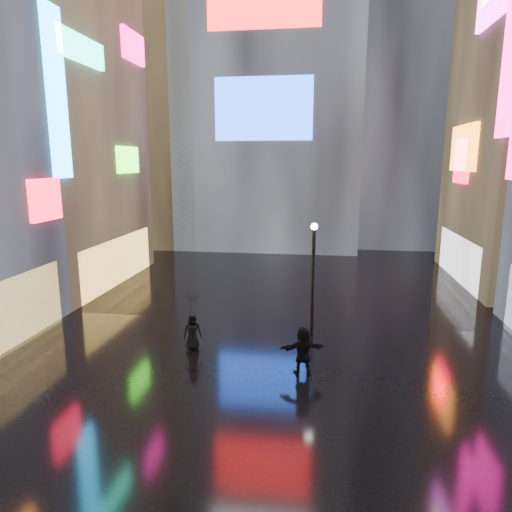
# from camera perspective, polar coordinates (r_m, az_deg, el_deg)

# --- Properties ---
(ground) EXTENTS (140.00, 140.00, 0.00)m
(ground) POSITION_cam_1_polar(r_m,az_deg,el_deg) (22.84, 2.91, -8.27)
(ground) COLOR black
(ground) RESTS_ON ground
(building_left_far) EXTENTS (10.28, 12.00, 22.00)m
(building_left_far) POSITION_cam_1_polar(r_m,az_deg,el_deg) (32.87, -25.93, 16.14)
(building_left_far) COLOR black
(building_left_far) RESTS_ON ground
(tower_main) EXTENTS (16.00, 14.20, 42.00)m
(tower_main) POSITION_cam_1_polar(r_m,az_deg,el_deg) (47.49, 2.20, 27.86)
(tower_main) COLOR black
(tower_main) RESTS_ON ground
(tower_flank_right) EXTENTS (12.00, 12.00, 34.00)m
(tower_flank_right) POSITION_cam_1_polar(r_m,az_deg,el_deg) (48.77, 17.75, 22.07)
(tower_flank_right) COLOR black
(tower_flank_right) RESTS_ON ground
(tower_flank_left) EXTENTS (10.00, 10.00, 26.00)m
(tower_flank_left) POSITION_cam_1_polar(r_m,az_deg,el_deg) (46.50, -12.47, 17.88)
(tower_flank_left) COLOR black
(tower_flank_left) RESTS_ON ground
(lamp_far) EXTENTS (0.30, 0.30, 5.20)m
(lamp_far) POSITION_cam_1_polar(r_m,az_deg,el_deg) (20.30, 7.14, -2.22)
(lamp_far) COLOR black
(lamp_far) RESTS_ON ground
(pedestrian_4) EXTENTS (0.91, 0.79, 1.57)m
(pedestrian_4) POSITION_cam_1_polar(r_m,az_deg,el_deg) (19.60, -7.95, -9.38)
(pedestrian_4) COLOR black
(pedestrian_4) RESTS_ON ground
(pedestrian_5) EXTENTS (1.76, 0.95, 1.81)m
(pedestrian_5) POSITION_cam_1_polar(r_m,az_deg,el_deg) (17.41, 5.89, -11.68)
(pedestrian_5) COLOR black
(pedestrian_5) RESTS_ON ground
(umbrella_2) EXTENTS (1.18, 1.19, 0.82)m
(umbrella_2) POSITION_cam_1_polar(r_m,az_deg,el_deg) (19.20, -8.05, -6.05)
(umbrella_2) COLOR black
(umbrella_2) RESTS_ON pedestrian_4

